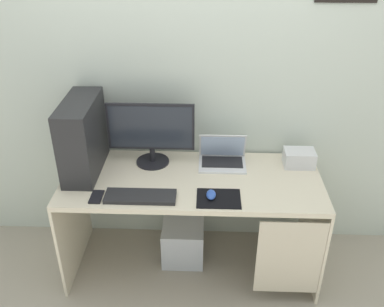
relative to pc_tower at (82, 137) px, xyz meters
The scene contains 12 objects.
ground_plane 1.20m from the pc_tower, ahead, with size 8.00×8.00×0.00m, color #9E9384.
wall_back 0.82m from the pc_tower, 23.37° to the left, with size 4.00×0.05×2.60m.
desk 0.81m from the pc_tower, ahead, with size 1.64×0.68×0.73m.
pc_tower is the anchor object (origin of this frame).
monitor 0.43m from the pc_tower, 13.25° to the left, with size 0.56×0.22×0.43m.
laptop 0.92m from the pc_tower, ahead, with size 0.31×0.23×0.21m.
projector 1.41m from the pc_tower, ahead, with size 0.20×0.14×0.11m, color silver.
keyboard 0.55m from the pc_tower, 37.67° to the right, with size 0.42×0.14×0.02m, color #232326.
mousepad 0.94m from the pc_tower, 19.02° to the right, with size 0.26×0.20×0.01m, color black.
mouse_left 0.89m from the pc_tower, 19.36° to the right, with size 0.06×0.10×0.03m, color #2D51B2.
cell_phone 0.41m from the pc_tower, 66.53° to the right, with size 0.07×0.13×0.01m, color black.
subwoofer 1.04m from the pc_tower, ahead, with size 0.29×0.29×0.29m, color #B7BCC6.
Camera 1 is at (0.09, -2.28, 2.22)m, focal length 40.14 mm.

